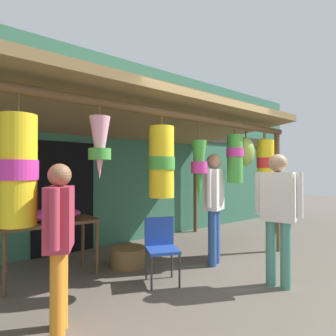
# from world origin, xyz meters

# --- Properties ---
(ground_plane) EXTENTS (30.00, 30.00, 0.00)m
(ground_plane) POSITION_xyz_m (0.00, 0.00, 0.00)
(ground_plane) COLOR #60564C
(shop_facade) EXTENTS (12.40, 0.29, 3.81)m
(shop_facade) POSITION_xyz_m (-0.01, 2.39, 1.90)
(shop_facade) COLOR #387056
(shop_facade) RESTS_ON ground_plane
(market_stall_canopy) EXTENTS (5.12, 2.64, 2.51)m
(market_stall_canopy) POSITION_xyz_m (-0.35, 0.75, 2.12)
(market_stall_canopy) COLOR brown
(market_stall_canopy) RESTS_ON ground_plane
(display_table) EXTENTS (1.25, 0.61, 0.79)m
(display_table) POSITION_xyz_m (-1.76, 1.17, 0.69)
(display_table) COLOR brown
(display_table) RESTS_ON ground_plane
(flower_heap_on_table) EXTENTS (0.77, 0.54, 0.16)m
(flower_heap_on_table) POSITION_xyz_m (-1.69, 1.21, 0.87)
(flower_heap_on_table) COLOR #D13399
(flower_heap_on_table) RESTS_ON display_table
(folding_chair) EXTENTS (0.53, 0.53, 0.84)m
(folding_chair) POSITION_xyz_m (-0.63, 0.15, 0.50)
(folding_chair) COLOR #2347A8
(folding_chair) RESTS_ON ground_plane
(wicker_basket_by_table) EXTENTS (0.54, 0.54, 0.29)m
(wicker_basket_by_table) POSITION_xyz_m (-0.65, 0.95, 0.14)
(wicker_basket_by_table) COLOR brown
(wicker_basket_by_table) RESTS_ON ground_plane
(vendor_in_orange) EXTENTS (0.55, 0.36, 1.75)m
(vendor_in_orange) POSITION_xyz_m (0.45, 0.16, 1.04)
(vendor_in_orange) COLOR #2D5193
(vendor_in_orange) RESTS_ON ground_plane
(customer_foreground) EXTENTS (0.32, 0.58, 1.69)m
(customer_foreground) POSITION_xyz_m (0.43, -0.93, 1.00)
(customer_foreground) COLOR #4C8E7A
(customer_foreground) RESTS_ON ground_plane
(shopper_by_bananas) EXTENTS (0.38, 0.54, 1.54)m
(shopper_by_bananas) POSITION_xyz_m (-2.08, -0.22, 0.90)
(shopper_by_bananas) COLOR orange
(shopper_by_bananas) RESTS_ON ground_plane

